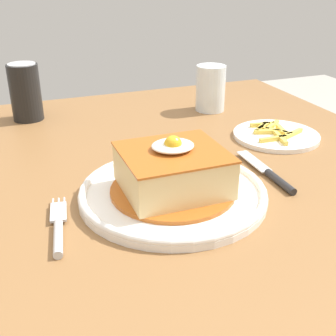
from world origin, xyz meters
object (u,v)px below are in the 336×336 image
(fork, at_px, (58,229))
(drinking_glass, at_px, (210,91))
(knife, at_px, (272,175))
(soda_can, at_px, (25,92))
(side_plate_fries, at_px, (276,135))
(main_plate, at_px, (173,192))

(fork, bearing_deg, drinking_glass, 44.10)
(knife, bearing_deg, soda_can, 127.41)
(knife, height_order, drinking_glass, drinking_glass)
(soda_can, relative_size, drinking_glass, 1.18)
(drinking_glass, height_order, side_plate_fries, drinking_glass)
(drinking_glass, xyz_separation_m, side_plate_fries, (0.05, -0.21, -0.04))
(fork, relative_size, side_plate_fries, 0.83)
(main_plate, xyz_separation_m, soda_can, (-0.17, 0.45, 0.05))
(fork, height_order, soda_can, soda_can)
(soda_can, bearing_deg, side_plate_fries, -32.99)
(fork, xyz_separation_m, knife, (0.35, 0.04, 0.00))
(knife, distance_m, soda_can, 0.57)
(main_plate, relative_size, soda_can, 2.25)
(main_plate, distance_m, drinking_glass, 0.44)
(fork, distance_m, side_plate_fries, 0.49)
(main_plate, xyz_separation_m, fork, (-0.17, -0.03, -0.00))
(main_plate, height_order, fork, main_plate)
(fork, height_order, side_plate_fries, side_plate_fries)
(knife, bearing_deg, drinking_glass, 79.98)
(drinking_glass, bearing_deg, knife, -100.02)
(fork, relative_size, soda_can, 1.14)
(side_plate_fries, bearing_deg, fork, -157.42)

